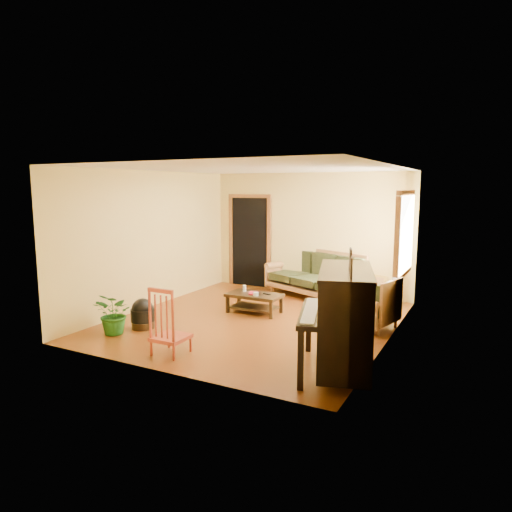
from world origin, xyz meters
The scene contains 16 objects.
floor centered at (0.00, 0.00, 0.00)m, with size 5.00×5.00×0.00m, color #5B290C.
doorway centered at (-1.45, 2.48, 1.02)m, with size 1.08×0.16×2.05m, color black.
window centered at (2.21, 1.30, 1.50)m, with size 0.12×1.36×1.46m, color white.
sofa centered at (0.32, 2.04, 0.49)m, with size 2.26×0.95×0.97m, color #915F35.
coffee_table centered at (-0.25, 0.43, 0.18)m, with size 0.99×0.54×0.36m, color black.
armchair centered at (1.87, 0.51, 0.43)m, with size 0.81×0.85×0.85m, color #915F35.
piano centered at (2.00, -1.43, 0.65)m, with size 0.87×1.47×1.30m, color black.
footstool centered at (-1.44, -1.23, 0.18)m, with size 0.39×0.39×0.37m, color black.
red_chair centered at (-0.30, -1.95, 0.48)m, with size 0.45×0.49×0.96m, color maroon.
leaning_frame centered at (1.54, 2.33, 0.28)m, with size 0.42×0.09×0.56m, color gold.
ceramic_crock centered at (1.95, 2.23, 0.12)m, with size 0.19×0.19×0.24m, color #2E3E8C.
potted_plant centered at (-1.61, -1.67, 0.33)m, with size 0.60×0.52×0.67m, color #1C5919.
book centered at (-0.33, 0.38, 0.37)m, with size 0.17×0.23×0.02m, color maroon.
candle centered at (-0.51, 0.53, 0.42)m, with size 0.07×0.07×0.11m, color white.
glass_jar centered at (-0.15, 0.30, 0.39)m, with size 0.10×0.10×0.07m, color silver.
remote centered at (-0.03, 0.49, 0.37)m, with size 0.16×0.04×0.02m, color black.
Camera 1 is at (3.54, -6.77, 2.29)m, focal length 32.00 mm.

